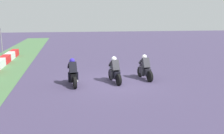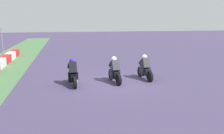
# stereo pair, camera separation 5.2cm
# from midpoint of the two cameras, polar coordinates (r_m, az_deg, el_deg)

# --- Properties ---
(ground_plane) EXTENTS (120.00, 120.00, 0.00)m
(ground_plane) POSITION_cam_midpoint_polar(r_m,az_deg,el_deg) (13.69, 0.12, -3.75)
(ground_plane) COLOR #423858
(rider_lane_a) EXTENTS (2.04, 0.56, 1.51)m
(rider_lane_a) POSITION_cam_midpoint_polar(r_m,az_deg,el_deg) (14.44, 7.92, -0.51)
(rider_lane_a) COLOR black
(rider_lane_a) RESTS_ON ground_plane
(rider_lane_b) EXTENTS (2.04, 0.57, 1.51)m
(rider_lane_b) POSITION_cam_midpoint_polar(r_m,az_deg,el_deg) (13.54, 0.55, -1.20)
(rider_lane_b) COLOR black
(rider_lane_b) RESTS_ON ground_plane
(rider_lane_c) EXTENTS (2.04, 0.56, 1.51)m
(rider_lane_c) POSITION_cam_midpoint_polar(r_m,az_deg,el_deg) (13.12, -9.61, -1.77)
(rider_lane_c) COLOR black
(rider_lane_c) RESTS_ON ground_plane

